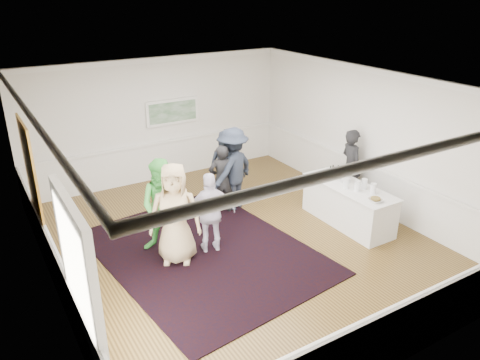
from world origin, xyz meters
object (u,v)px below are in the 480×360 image
bartender (351,167)px  guest_tan (175,214)px  ice_bucket (346,177)px  guest_navy (227,166)px  guest_dark_a (233,169)px  serving_table (348,205)px  guest_lilac (211,213)px  nut_bowl (375,200)px  guest_green (164,207)px  guest_dark_b (221,179)px

bartender → guest_tan: 4.53m
bartender → ice_bucket: 0.84m
guest_navy → guest_dark_a: bearing=112.6°
serving_table → ice_bucket: ice_bucket is taller
bartender → guest_navy: 2.89m
bartender → guest_navy: size_ratio=1.04×
serving_table → bartender: bartender is taller
serving_table → guest_dark_a: bearing=131.8°
guest_tan → guest_lilac: bearing=27.8°
nut_bowl → bartender: bearing=61.9°
serving_table → guest_navy: (-1.64, 2.40, 0.43)m
guest_green → guest_dark_b: size_ratio=1.17×
guest_dark_a → guest_dark_b: 0.38m
guest_dark_b → ice_bucket: 2.73m
guest_tan → ice_bucket: size_ratio=7.51×
guest_tan → guest_lilac: guest_tan is taller
guest_tan → ice_bucket: (3.87, -0.32, 0.02)m
bartender → guest_lilac: bartender is taller
guest_dark_b → ice_bucket: guest_dark_b is taller
bartender → nut_bowl: size_ratio=6.45×
guest_lilac → nut_bowl: guest_lilac is taller
guest_dark_a → guest_navy: guest_dark_a is taller
guest_green → guest_dark_a: (2.08, 0.96, 0.02)m
guest_tan → ice_bucket: 3.88m
guest_dark_b → guest_navy: size_ratio=0.92×
guest_navy → nut_bowl: size_ratio=6.20×
guest_navy → ice_bucket: 2.77m
serving_table → guest_tan: size_ratio=1.12×
guest_dark_a → guest_dark_b: bearing=-11.4°
nut_bowl → ice_bucket: bearing=80.0°
guest_green → guest_dark_a: 2.29m
bartender → guest_lilac: bearing=103.3°
bartender → guest_dark_b: (-2.82, 1.13, -0.10)m
guest_green → ice_bucket: (3.90, -0.76, 0.05)m
bartender → guest_dark_b: size_ratio=1.13×
serving_table → guest_lilac: size_ratio=1.34×
guest_dark_a → guest_dark_b: guest_dark_a is taller
guest_dark_a → guest_dark_b: (-0.33, -0.06, -0.16)m
guest_dark_b → nut_bowl: (1.97, -2.71, 0.11)m
bartender → guest_tan: bearing=102.4°
guest_navy → ice_bucket: bearing=164.2°
ice_bucket → guest_green: bearing=169.0°
bartender → guest_dark_a: 2.75m
guest_tan → nut_bowl: guest_tan is taller
bartender → nut_bowl: (-0.84, -1.58, 0.01)m
guest_tan → nut_bowl: 3.93m
serving_table → guest_dark_b: bearing=137.8°
bartender → guest_dark_b: 3.04m
bartender → ice_bucket: bartender is taller
guest_dark_b → ice_bucket: size_ratio=6.23×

